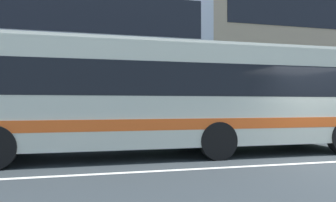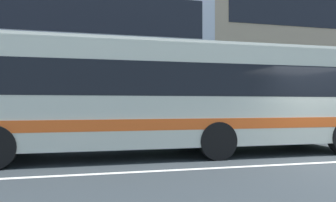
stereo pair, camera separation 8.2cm
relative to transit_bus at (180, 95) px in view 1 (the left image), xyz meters
The scene contains 4 objects.
hedge_row_far 6.51m from the transit_bus, 32.31° to the left, with size 12.76×1.10×0.80m, color #2C6C33.
apartment_block_left 14.45m from the transit_bus, 113.07° to the left, with size 19.85×8.93×10.99m.
apartment_block_right 20.65m from the transit_bus, 39.76° to the left, with size 21.93×8.93×13.26m.
transit_bus is the anchor object (origin of this frame).
Camera 1 is at (-6.09, -6.67, 1.46)m, focal length 33.44 mm.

